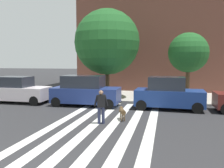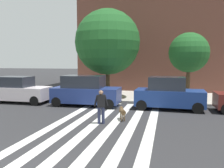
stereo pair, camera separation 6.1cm
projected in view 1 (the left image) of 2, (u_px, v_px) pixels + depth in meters
name	position (u px, v px, depth m)	size (l,w,h in m)	color
ground_plane	(83.00, 123.00, 11.65)	(160.00, 160.00, 0.00)	#2B2B2D
sidewalk_far	(118.00, 96.00, 20.27)	(80.00, 6.00, 0.15)	#B7B0A6
crosswalk_stripes	(104.00, 124.00, 11.41)	(4.95, 11.17, 0.01)	silver
parked_car_near_curb	(17.00, 90.00, 17.24)	(4.73, 1.92, 1.92)	silver
parked_car_behind_first	(85.00, 91.00, 16.04)	(4.58, 2.05, 2.07)	navy
parked_car_third_in_line	(168.00, 94.00, 14.82)	(4.30, 2.06, 2.06)	navy
street_tree_nearest	(107.00, 42.00, 18.45)	(5.12, 5.12, 6.94)	#4C3823
street_tree_middle	(188.00, 53.00, 17.72)	(3.01, 3.01, 5.04)	#4C3823
pedestrian_dog_walker	(101.00, 105.00, 11.36)	(0.69, 0.36, 1.64)	#282D4C
dog_on_leash	(122.00, 112.00, 12.13)	(0.49, 1.00, 0.65)	brown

